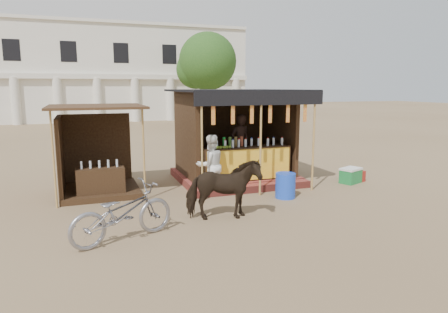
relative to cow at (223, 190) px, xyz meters
The scene contains 11 objects.
ground 0.89m from the cow, ahead, with size 120.00×120.00×0.00m, color #846B4C.
main_stall 3.73m from the cow, 64.39° to the left, with size 3.60×3.61×2.78m.
secondary_stall 4.13m from the cow, 128.70° to the left, with size 2.40×2.40×2.38m.
cow is the anchor object (origin of this frame).
motorbike 2.24m from the cow, 166.73° to the right, with size 0.72×2.06×1.08m, color gray.
bystander 2.02m from the cow, 80.03° to the left, with size 0.79×0.62×1.63m, color white.
blue_barrel 2.39m from the cow, 27.27° to the left, with size 0.52×0.52×0.65m, color blue.
red_crate 5.44m from the cow, 21.47° to the left, with size 0.41×0.37×0.33m, color maroon.
cooler 5.12m from the cow, 21.59° to the left, with size 0.76×0.65×0.46m.
background_building 30.14m from the cow, 92.70° to the left, with size 26.00×7.45×8.18m.
tree 23.37m from the cow, 73.87° to the left, with size 4.50×4.40×7.00m.
Camera 1 is at (-3.39, -7.85, 2.85)m, focal length 32.00 mm.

